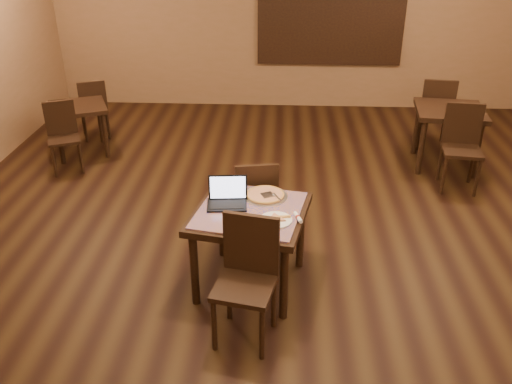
# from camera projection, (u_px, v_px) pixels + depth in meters

# --- Properties ---
(ground) EXTENTS (10.00, 10.00, 0.00)m
(ground) POSITION_uv_depth(u_px,v_px,m) (304.00, 280.00, 4.94)
(ground) COLOR black
(ground) RESTS_ON ground
(wall_back) EXTENTS (8.00, 0.02, 3.00)m
(wall_back) POSITION_uv_depth(u_px,v_px,m) (300.00, 15.00, 8.67)
(wall_back) COLOR #8C6647
(wall_back) RESTS_ON ground
(mural) EXTENTS (2.34, 0.05, 1.64)m
(mural) POSITION_uv_depth(u_px,v_px,m) (331.00, 13.00, 8.59)
(mural) COLOR #234F80
(mural) RESTS_ON wall_back
(tiled_table) EXTENTS (1.08, 1.08, 0.76)m
(tiled_table) POSITION_uv_depth(u_px,v_px,m) (250.00, 220.00, 4.60)
(tiled_table) COLOR black
(tiled_table) RESTS_ON ground
(chair_main_near) EXTENTS (0.52, 0.52, 1.00)m
(chair_main_near) POSITION_uv_depth(u_px,v_px,m) (248.00, 272.00, 4.10)
(chair_main_near) COLOR black
(chair_main_near) RESTS_ON ground
(chair_main_far) EXTENTS (0.47, 0.47, 0.94)m
(chair_main_far) POSITION_uv_depth(u_px,v_px,m) (256.00, 199.00, 5.21)
(chair_main_far) COLOR black
(chair_main_far) RESTS_ON ground
(laptop) EXTENTS (0.35, 0.29, 0.23)m
(laptop) POSITION_uv_depth(u_px,v_px,m) (227.00, 197.00, 4.62)
(laptop) COLOR black
(laptop) RESTS_ON tiled_table
(plate) EXTENTS (0.27, 0.27, 0.01)m
(plate) POSITION_uv_depth(u_px,v_px,m) (276.00, 220.00, 4.38)
(plate) COLOR white
(plate) RESTS_ON tiled_table
(pizza_slice) EXTENTS (0.20, 0.20, 0.02)m
(pizza_slice) POSITION_uv_depth(u_px,v_px,m) (276.00, 219.00, 4.37)
(pizza_slice) COLOR beige
(pizza_slice) RESTS_ON plate
(pizza_pan) EXTENTS (0.39, 0.39, 0.01)m
(pizza_pan) POSITION_uv_depth(u_px,v_px,m) (265.00, 196.00, 4.75)
(pizza_pan) COLOR silver
(pizza_pan) RESTS_ON tiled_table
(pizza_whole) EXTENTS (0.34, 0.34, 0.02)m
(pizza_whole) POSITION_uv_depth(u_px,v_px,m) (265.00, 195.00, 4.75)
(pizza_whole) COLOR beige
(pizza_whole) RESTS_ON pizza_pan
(spatula) EXTENTS (0.20, 0.27, 0.01)m
(spatula) POSITION_uv_depth(u_px,v_px,m) (267.00, 195.00, 4.73)
(spatula) COLOR silver
(spatula) RESTS_ON pizza_whole
(napkin_roll) EXTENTS (0.08, 0.15, 0.04)m
(napkin_roll) POSITION_uv_depth(u_px,v_px,m) (298.00, 217.00, 4.40)
(napkin_roll) COLOR white
(napkin_roll) RESTS_ON tiled_table
(other_table_a) EXTENTS (0.92, 0.92, 0.78)m
(other_table_a) POSITION_uv_depth(u_px,v_px,m) (449.00, 118.00, 6.88)
(other_table_a) COLOR black
(other_table_a) RESTS_ON ground
(other_table_a_chair_near) EXTENTS (0.48, 0.48, 1.01)m
(other_table_a_chair_near) POSITION_uv_depth(u_px,v_px,m) (462.00, 142.00, 6.40)
(other_table_a_chair_near) COLOR black
(other_table_a_chair_near) RESTS_ON ground
(other_table_a_chair_far) EXTENTS (0.48, 0.48, 1.01)m
(other_table_a_chair_far) POSITION_uv_depth(u_px,v_px,m) (436.00, 109.00, 7.44)
(other_table_a_chair_far) COLOR black
(other_table_a_chair_far) RESTS_ON ground
(other_table_b) EXTENTS (0.95, 0.95, 0.68)m
(other_table_b) POSITION_uv_depth(u_px,v_px,m) (78.00, 114.00, 7.29)
(other_table_b) COLOR black
(other_table_b) RESTS_ON ground
(other_table_b_chair_near) EXTENTS (0.50, 0.50, 0.88)m
(other_table_b_chair_near) POSITION_uv_depth(u_px,v_px,m) (63.00, 132.00, 6.87)
(other_table_b_chair_near) COLOR black
(other_table_b_chair_near) RESTS_ON ground
(other_table_b_chair_far) EXTENTS (0.50, 0.50, 0.88)m
(other_table_b_chair_far) POSITION_uv_depth(u_px,v_px,m) (93.00, 106.00, 7.78)
(other_table_b_chair_far) COLOR black
(other_table_b_chair_far) RESTS_ON ground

